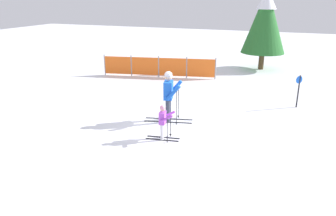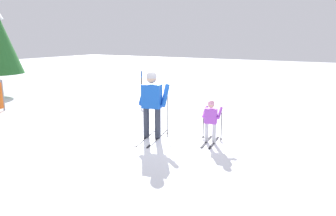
# 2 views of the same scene
# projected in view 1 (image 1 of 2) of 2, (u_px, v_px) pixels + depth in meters

# --- Properties ---
(ground_plane) EXTENTS (60.00, 60.00, 0.00)m
(ground_plane) POSITION_uv_depth(u_px,v_px,m) (173.00, 122.00, 10.77)
(ground_plane) COLOR white
(skier_adult) EXTENTS (1.62, 0.80, 1.68)m
(skier_adult) POSITION_uv_depth(u_px,v_px,m) (169.00, 92.00, 10.55)
(skier_adult) COLOR black
(skier_adult) RESTS_ON ground_plane
(skier_child) EXTENTS (0.99, 0.51, 1.04)m
(skier_child) POSITION_uv_depth(u_px,v_px,m) (163.00, 120.00, 9.31)
(skier_child) COLOR black
(skier_child) RESTS_ON ground_plane
(safety_fence) EXTENTS (5.62, 1.24, 1.07)m
(safety_fence) POSITION_uv_depth(u_px,v_px,m) (159.00, 67.00, 16.50)
(safety_fence) COLOR gray
(safety_fence) RESTS_ON ground_plane
(conifer_far) EXTENTS (2.36, 2.36, 4.38)m
(conifer_far) POSITION_uv_depth(u_px,v_px,m) (265.00, 19.00, 17.55)
(conifer_far) COLOR #4C3823
(conifer_far) RESTS_ON ground_plane
(trail_marker) EXTENTS (0.22, 0.21, 1.21)m
(trail_marker) POSITION_uv_depth(u_px,v_px,m) (299.00, 88.00, 11.94)
(trail_marker) COLOR black
(trail_marker) RESTS_ON ground_plane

